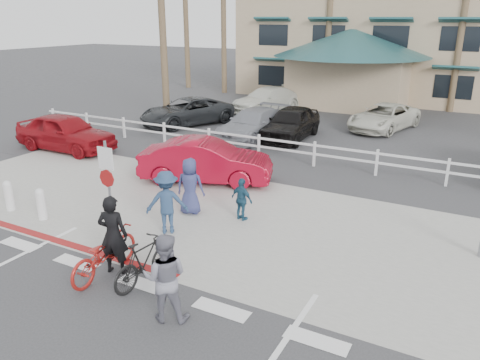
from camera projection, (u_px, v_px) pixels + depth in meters
The scene contains 27 objects.
ground at pixel (124, 298), 9.76m from camera, with size 140.00×140.00×0.00m, color #333335.
bike_path at pixel (46, 356), 8.09m from camera, with size 12.00×16.00×0.01m, color #333335.
sidewalk_plaza at pixel (230, 220), 13.50m from camera, with size 22.00×7.00×0.01m, color gray.
cross_street at pixel (284, 180), 16.82m from camera, with size 40.00×5.00×0.01m, color #333335.
parking_lot at pixel (355, 127), 24.73m from camera, with size 50.00×16.00×0.01m, color #333335.
curb_red at pixel (66, 243), 12.09m from camera, with size 7.00×0.25×0.02m, color maroon.
rail_fence at pixel (317, 154), 18.10m from camera, with size 29.40×0.16×1.00m, color silver, non-canonical shape.
building at pixel (439, 15), 32.77m from camera, with size 28.00×16.00×11.30m, color tan, non-canonical shape.
sign_post at pixel (109, 184), 12.13m from camera, with size 0.50×0.10×2.90m, color gray, non-canonical shape.
bollard_0 at pixel (41, 204), 13.40m from camera, with size 0.26×0.26×0.95m, color silver, non-canonical shape.
bollard_1 at pixel (9, 196), 14.02m from camera, with size 0.26×0.26×0.95m, color silver, non-canonical shape.
palm_1 at pixel (223, 2), 33.73m from camera, with size 4.00×4.00×13.00m, color #183F1D, non-canonical shape.
palm_10 at pixel (161, 7), 24.69m from camera, with size 4.00×4.00×12.00m, color #183F1D, non-canonical shape.
bike_red at pixel (104, 253), 10.49m from camera, with size 0.72×2.08×1.09m, color maroon.
rider_red at pixel (113, 235), 10.46m from camera, with size 0.68×0.45×1.88m, color black.
bike_black at pixel (144, 262), 10.15m from camera, with size 0.50×1.77×1.06m, color black.
rider_black at pixel (165, 278), 8.83m from camera, with size 0.87×0.68×1.79m, color slate.
pedestrian_a at pixel (167, 202), 12.47m from camera, with size 1.13×0.65×1.75m, color navy.
pedestrian_child at pixel (242, 200), 13.30m from camera, with size 0.74×0.31×1.26m, color navy.
pedestrian_b at pixel (190, 186), 13.70m from camera, with size 0.83×0.54×1.70m, color navy.
car_white_sedan at pixel (206, 161), 16.40m from camera, with size 1.60×4.60×1.52m, color maroon.
car_red_compact at pixel (66, 132), 20.30m from camera, with size 1.89×4.70×1.60m, color maroon.
lot_car_0 at pixel (187, 112), 25.12m from camera, with size 2.36×5.13×1.42m, color black.
lot_car_1 at pixel (253, 124), 22.25m from camera, with size 1.95×4.81×1.40m, color gray.
lot_car_2 at pixel (291, 123), 22.15m from camera, with size 1.82×4.53×1.54m, color black.
lot_car_4 at pixel (267, 100), 28.70m from camera, with size 2.00×4.93×1.43m, color silver.
lot_car_5 at pixel (384, 117), 24.01m from camera, with size 2.18×4.73×1.31m, color silver.
Camera 1 is at (6.09, -6.25, 5.57)m, focal length 35.00 mm.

